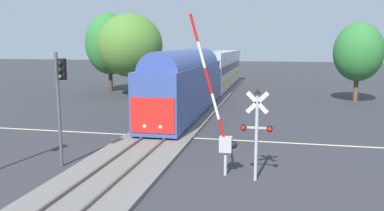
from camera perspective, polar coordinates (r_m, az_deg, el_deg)
name	(u,v)px	position (r m, az deg, el deg)	size (l,w,h in m)	color
ground_plane	(161,136)	(24.91, -4.67, -4.61)	(220.00, 220.00, 0.00)	#333338
road_centre_stripe	(161,136)	(24.91, -4.67, -4.60)	(44.00, 0.20, 0.01)	beige
railway_track	(161,135)	(24.89, -4.67, -4.40)	(4.40, 80.00, 0.32)	slate
commuter_train	(207,73)	(41.53, 2.32, 4.85)	(3.04, 41.85, 5.16)	#384C93
crossing_gate_near	(222,127)	(17.21, 4.48, -3.29)	(2.22, 0.40, 7.25)	#B7B7BC
crossing_signal_mast	(257,126)	(16.61, 9.63, -2.97)	(1.36, 0.44, 4.05)	#B2B2B7
traffic_signal_median	(60,91)	(19.15, -19.11, 2.05)	(0.53, 0.38, 5.55)	#4C4C51
oak_behind_train	(130,45)	(43.81, -9.22, 8.84)	(7.26, 7.26, 9.30)	#4C3828
maple_right_background	(358,52)	(42.03, 23.59, 7.32)	(4.83, 4.83, 8.05)	brown
pine_left_background	(109,44)	(48.88, -12.24, 8.97)	(5.82, 5.82, 9.68)	#4C3828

